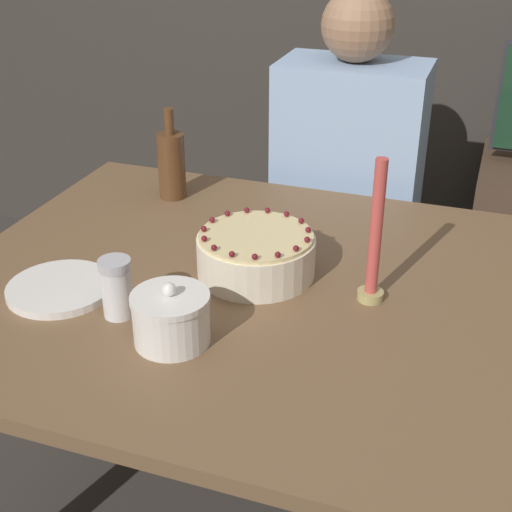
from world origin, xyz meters
The scene contains 8 objects.
dining_table centered at (0.00, 0.00, 0.62)m, with size 1.42×1.02×0.72m.
cake centered at (-0.10, 0.04, 0.77)m, with size 0.24×0.24×0.10m.
sugar_bowl centered at (-0.16, -0.24, 0.77)m, with size 0.14×0.14×0.12m.
sugar_shaker centered at (-0.29, -0.20, 0.78)m, with size 0.06×0.06×0.12m.
plate_stack centered at (-0.44, -0.16, 0.73)m, with size 0.21×0.21×0.02m.
candle centered at (0.15, 0.01, 0.84)m, with size 0.05×0.05×0.29m.
bottle centered at (-0.43, 0.34, 0.81)m, with size 0.07×0.07×0.23m.
person_man_blue_shirt centered at (-0.05, 0.71, 0.52)m, with size 0.40×0.34×1.21m.
Camera 1 is at (0.33, -1.17, 1.45)m, focal length 50.00 mm.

